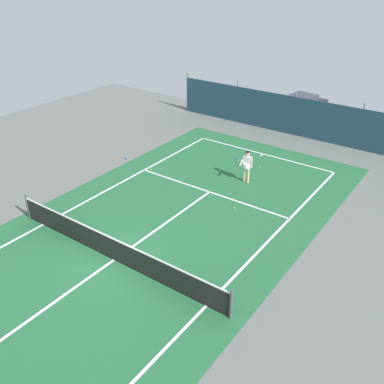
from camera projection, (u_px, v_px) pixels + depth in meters
name	position (u px, v px, depth m)	size (l,w,h in m)	color
ground_plane	(114.00, 260.00, 15.95)	(36.00, 36.00, 0.00)	slate
court_surface	(114.00, 260.00, 15.95)	(11.02, 26.60, 0.01)	#236038
tennis_net	(113.00, 249.00, 15.71)	(10.12, 0.10, 1.10)	black
back_fence	(295.00, 122.00, 27.18)	(16.30, 0.98, 2.70)	#1E3D4C
tennis_player	(247.00, 164.00, 20.99)	(0.70, 0.76, 1.64)	#D8AD8C
tennis_ball_near_player	(260.00, 167.00, 22.87)	(0.07, 0.07, 0.07)	#CCDB33
tennis_ball_midcourt	(234.00, 208.00, 19.17)	(0.07, 0.07, 0.07)	#CCDB33
tennis_ball_by_sideline	(151.00, 169.00, 22.61)	(0.07, 0.07, 0.07)	#CCDB33
parked_car	(301.00, 108.00, 29.17)	(2.42, 4.40, 1.68)	black
water_bottle	(127.00, 158.00, 23.68)	(0.08, 0.08, 0.24)	#338CD8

